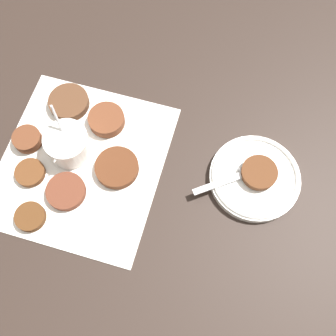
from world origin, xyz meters
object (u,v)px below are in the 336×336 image
Objects in this scene: sauce_bowl at (68,145)px; serving_plate at (255,177)px; fritter_on_plate at (259,173)px; fork at (241,175)px.

sauce_bowl is 0.37m from serving_plate.
fork is at bearing -62.72° from fritter_on_plate.
serving_plate is 1.32× the size of fork.
fritter_on_plate is at bearing 117.28° from fork.
fritter_on_plate reaches higher than fork.
sauce_bowl is 0.61× the size of serving_plate.
sauce_bowl is 0.81× the size of fork.
fritter_on_plate is (-0.08, 0.36, -0.00)m from sauce_bowl.
serving_plate is 0.03m from fork.
serving_plate is at bearing -33.94° from fritter_on_plate.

